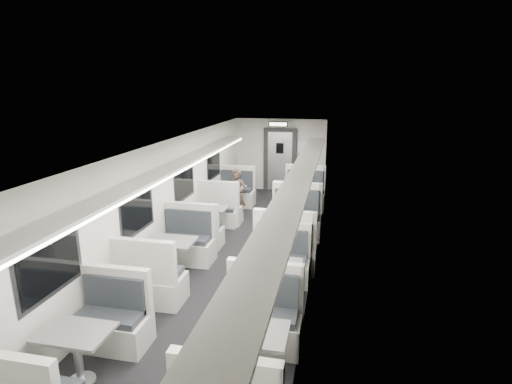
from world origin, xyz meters
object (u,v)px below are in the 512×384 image
at_px(booth_left_a, 229,200).
at_px(booth_right_c, 276,282).
at_px(booth_left_b, 210,221).
at_px(booth_right_d, 250,358).
at_px(booth_left_c, 171,259).
at_px(passenger, 237,195).
at_px(vestibule_door, 280,160).
at_px(exit_sign, 278,124).
at_px(booth_right_a, 301,203).
at_px(booth_right_b, 291,233).
at_px(booth_left_d, 78,357).

xyz_separation_m(booth_left_a, booth_right_c, (2.00, -4.38, -0.03)).
relative_size(booth_left_b, booth_right_d, 0.91).
distance_m(booth_left_c, passenger, 3.45).
xyz_separation_m(booth_left_b, passenger, (0.37, 1.10, 0.35)).
bearing_deg(booth_right_d, passenger, 105.78).
height_order(booth_left_a, booth_right_d, booth_left_a).
height_order(booth_right_c, vestibule_door, vestibule_door).
bearing_deg(booth_left_a, exit_sign, 66.53).
xyz_separation_m(booth_right_a, booth_right_b, (0.00, -2.28, 0.01)).
height_order(booth_left_b, booth_right_d, booth_right_d).
relative_size(booth_left_d, booth_right_a, 0.87).
height_order(booth_left_b, passenger, passenger).
height_order(booth_right_c, booth_right_d, booth_right_d).
distance_m(booth_left_b, booth_left_c, 2.32).
relative_size(booth_left_b, booth_left_d, 0.97).
xyz_separation_m(booth_right_a, exit_sign, (-1.00, 2.29, 1.86)).
distance_m(booth_right_c, vestibule_door, 7.27).
bearing_deg(booth_right_b, booth_left_d, -114.36).
bearing_deg(booth_right_c, booth_right_b, 90.00).
bearing_deg(booth_right_d, booth_left_b, 113.18).
bearing_deg(booth_left_d, booth_left_b, 90.00).
relative_size(booth_left_d, booth_right_d, 0.94).
bearing_deg(booth_left_c, booth_left_d, -90.00).
bearing_deg(booth_right_b, exit_sign, 102.35).
xyz_separation_m(booth_left_d, exit_sign, (1.00, 8.98, 1.92)).
height_order(booth_left_d, passenger, passenger).
height_order(booth_right_a, booth_right_b, booth_right_b).
distance_m(booth_right_c, booth_right_d, 1.94).
height_order(booth_left_c, booth_right_d, booth_left_c).
relative_size(booth_left_b, booth_right_b, 0.83).
bearing_deg(booth_left_b, booth_left_d, -90.00).
distance_m(booth_right_a, booth_right_c, 4.39).
height_order(booth_left_b, booth_left_c, booth_left_c).
bearing_deg(booth_left_c, passenger, 83.84).
bearing_deg(passenger, booth_right_b, -37.63).
relative_size(booth_left_c, booth_right_d, 1.02).
bearing_deg(booth_left_c, booth_right_c, -11.74).
height_order(booth_left_d, exit_sign, exit_sign).
relative_size(booth_left_a, booth_right_b, 0.92).
distance_m(booth_right_a, vestibule_door, 3.02).
bearing_deg(booth_left_b, booth_left_a, 90.00).
distance_m(booth_left_c, exit_sign, 6.62).
bearing_deg(passenger, booth_right_a, 27.75).
relative_size(booth_right_a, passenger, 1.68).
xyz_separation_m(booth_right_b, booth_right_c, (0.00, -2.12, -0.06)).
bearing_deg(booth_right_c, passenger, 113.04).
bearing_deg(booth_right_a, passenger, -161.11).
height_order(booth_left_c, passenger, passenger).
distance_m(booth_left_a, booth_left_c, 3.97).
bearing_deg(booth_right_a, exit_sign, 113.58).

